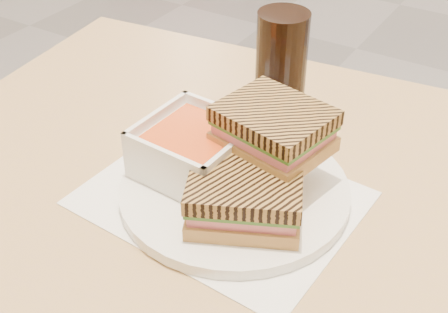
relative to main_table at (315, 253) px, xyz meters
The scene contains 7 objects.
main_table is the anchor object (origin of this frame).
tray_liner 0.18m from the main_table, 142.08° to the right, with size 0.35×0.28×0.00m.
plate 0.17m from the main_table, 144.04° to the right, with size 0.30×0.30×0.02m.
soup_bowl 0.24m from the main_table, 156.85° to the right, with size 0.14×0.14×0.07m.
panini_lower 0.20m from the main_table, 116.92° to the right, with size 0.17×0.16×0.06m.
panini_upper 0.22m from the main_table, 153.48° to the right, with size 0.15×0.13×0.06m.
cola_glass 0.28m from the main_table, 134.67° to the left, with size 0.08×0.08×0.17m.
Camera 1 is at (0.33, -2.51, 1.26)m, focal length 48.14 mm.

